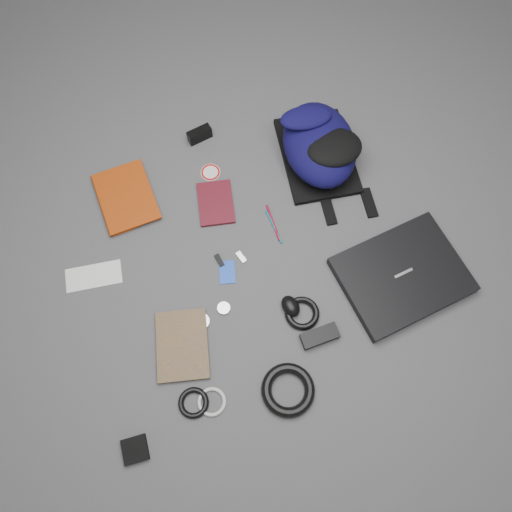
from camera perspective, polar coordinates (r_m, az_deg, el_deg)
name	(u,v)px	position (r m, az deg, el deg)	size (l,w,h in m)	color
ground	(256,258)	(1.76, 0.00, -0.24)	(4.00, 4.00, 0.00)	#4F4F51
backpack	(319,144)	(1.90, 7.25, 12.54)	(0.28, 0.41, 0.17)	black
laptop	(402,275)	(1.79, 16.34, -2.10)	(0.41, 0.32, 0.04)	black
textbook_red	(100,206)	(1.92, -17.40, 5.44)	(0.20, 0.26, 0.03)	#912E08
comic_book	(156,348)	(1.70, -11.33, -10.25)	(0.17, 0.23, 0.02)	#BD8A0D
envelope	(94,276)	(1.83, -18.06, -2.20)	(0.19, 0.09, 0.00)	white
dvd_case	(216,203)	(1.85, -4.62, 6.06)	(0.13, 0.18, 0.01)	#440D15
compact_camera	(200,135)	(1.99, -6.47, 13.63)	(0.09, 0.03, 0.05)	black
sticker_disc	(211,172)	(1.93, -5.22, 9.49)	(0.08, 0.08, 0.00)	white
pen_teal	(274,227)	(1.81, 2.06, 3.37)	(0.01, 0.01, 0.14)	#0C6A6E
pen_red	(273,223)	(1.82, 1.97, 3.83)	(0.01, 0.01, 0.15)	maroon
id_badge	(227,272)	(1.75, -3.32, -1.85)	(0.05, 0.08, 0.00)	blue
usb_black	(219,260)	(1.76, -4.21, -0.51)	(0.02, 0.05, 0.01)	black
usb_silver	(241,257)	(1.76, -1.70, -0.13)	(0.02, 0.05, 0.01)	#B8B8BA
mouse	(291,306)	(1.69, 3.97, -5.74)	(0.06, 0.08, 0.04)	black
headphone_left	(224,308)	(1.71, -3.71, -5.97)	(0.04, 0.04, 0.01)	silver
headphone_right	(202,322)	(1.70, -6.24, -7.46)	(0.06, 0.06, 0.01)	#B2B2B4
cable_coil	(302,313)	(1.70, 5.29, -6.53)	(0.12, 0.12, 0.02)	black
power_brick	(320,336)	(1.68, 7.28, -9.06)	(0.13, 0.05, 0.03)	black
power_cord_coil	(288,390)	(1.64, 3.68, -15.02)	(0.17, 0.17, 0.03)	black
pouch	(135,450)	(1.68, -13.65, -20.71)	(0.08, 0.08, 0.02)	black
earbud_coil	(194,403)	(1.65, -7.15, -16.30)	(0.10, 0.10, 0.02)	black
white_cable_coil	(212,402)	(1.65, -5.08, -16.26)	(0.09, 0.09, 0.01)	beige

